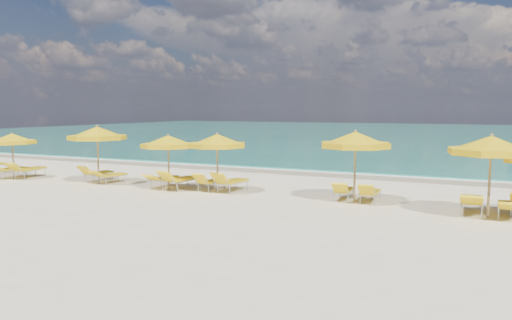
% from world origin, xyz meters
% --- Properties ---
extents(ground_plane, '(120.00, 120.00, 0.00)m').
position_xyz_m(ground_plane, '(0.00, 0.00, 0.00)').
color(ground_plane, beige).
extents(ocean, '(120.00, 80.00, 0.30)m').
position_xyz_m(ocean, '(0.00, 48.00, 0.00)').
color(ocean, '#136F59').
rests_on(ocean, ground).
extents(wet_sand_band, '(120.00, 2.60, 0.01)m').
position_xyz_m(wet_sand_band, '(0.00, 7.40, 0.00)').
color(wet_sand_band, tan).
rests_on(wet_sand_band, ground).
extents(foam_line, '(120.00, 1.20, 0.03)m').
position_xyz_m(foam_line, '(0.00, 8.20, 0.00)').
color(foam_line, white).
rests_on(foam_line, ground).
extents(whitecap_near, '(14.00, 0.36, 0.05)m').
position_xyz_m(whitecap_near, '(-6.00, 17.00, 0.00)').
color(whitecap_near, white).
rests_on(whitecap_near, ground).
extents(whitecap_far, '(18.00, 0.30, 0.05)m').
position_xyz_m(whitecap_far, '(8.00, 24.00, 0.00)').
color(whitecap_far, white).
rests_on(whitecap_far, ground).
extents(umbrella_1, '(2.38, 2.38, 2.17)m').
position_xyz_m(umbrella_1, '(-11.64, -0.52, 1.85)').
color(umbrella_1, '#9A7E4D').
rests_on(umbrella_1, ground).
extents(umbrella_2, '(2.59, 2.59, 2.56)m').
position_xyz_m(umbrella_2, '(-7.01, 0.08, 2.18)').
color(umbrella_2, '#9A7E4D').
rests_on(umbrella_2, ground).
extents(umbrella_3, '(2.50, 2.50, 2.26)m').
position_xyz_m(umbrella_3, '(-3.24, 0.03, 1.93)').
color(umbrella_3, '#9A7E4D').
rests_on(umbrella_3, ground).
extents(umbrella_4, '(2.43, 2.43, 2.35)m').
position_xyz_m(umbrella_4, '(-1.12, 0.30, 2.00)').
color(umbrella_4, '#9A7E4D').
rests_on(umbrella_4, ground).
extents(umbrella_5, '(2.74, 2.74, 2.54)m').
position_xyz_m(umbrella_5, '(4.29, 0.56, 2.17)').
color(umbrella_5, '#9A7E4D').
rests_on(umbrella_5, ground).
extents(umbrella_6, '(2.95, 2.95, 2.54)m').
position_xyz_m(umbrella_6, '(8.59, -0.26, 2.17)').
color(umbrella_6, '#9A7E4D').
rests_on(umbrella_6, ground).
extents(lounger_1_left, '(0.71, 1.97, 0.83)m').
position_xyz_m(lounger_1_left, '(-12.10, -0.35, 0.24)').
color(lounger_1_left, '#A5A8AD').
rests_on(lounger_1_left, ground).
extents(lounger_1_right, '(0.83, 2.04, 0.84)m').
position_xyz_m(lounger_1_right, '(-11.23, -0.00, 0.24)').
color(lounger_1_right, '#A5A8AD').
rests_on(lounger_1_right, ground).
extents(lounger_2_left, '(0.66, 1.74, 0.80)m').
position_xyz_m(lounger_2_left, '(-7.51, 0.59, 0.21)').
color(lounger_2_left, '#A5A8AD').
rests_on(lounger_2_left, ground).
extents(lounger_2_right, '(0.83, 1.77, 0.67)m').
position_xyz_m(lounger_2_right, '(-6.53, 0.36, 0.20)').
color(lounger_2_right, '#A5A8AD').
rests_on(lounger_2_right, ground).
extents(lounger_3_left, '(0.63, 1.84, 0.66)m').
position_xyz_m(lounger_3_left, '(-3.78, 0.44, 0.21)').
color(lounger_3_left, '#A5A8AD').
rests_on(lounger_3_left, ground).
extents(lounger_3_right, '(0.90, 2.04, 0.89)m').
position_xyz_m(lounger_3_right, '(-2.76, 0.23, 0.24)').
color(lounger_3_right, '#A5A8AD').
rests_on(lounger_3_right, ground).
extents(lounger_4_left, '(0.67, 1.66, 0.79)m').
position_xyz_m(lounger_4_left, '(-1.57, 0.56, 0.21)').
color(lounger_4_left, '#A5A8AD').
rests_on(lounger_4_left, ground).
extents(lounger_4_right, '(0.82, 1.93, 0.88)m').
position_xyz_m(lounger_4_right, '(-0.66, 0.66, 0.24)').
color(lounger_4_right, '#A5A8AD').
rests_on(lounger_4_right, ground).
extents(lounger_5_left, '(0.71, 1.69, 0.76)m').
position_xyz_m(lounger_5_left, '(3.84, 0.78, 0.21)').
color(lounger_5_left, '#A5A8AD').
rests_on(lounger_5_left, ground).
extents(lounger_5_right, '(0.62, 1.66, 0.77)m').
position_xyz_m(lounger_5_right, '(4.81, 0.73, 0.21)').
color(lounger_5_right, '#A5A8AD').
rests_on(lounger_5_right, ground).
extents(lounger_6_left, '(0.72, 2.06, 0.78)m').
position_xyz_m(lounger_6_left, '(8.11, 0.22, 0.24)').
color(lounger_6_left, '#A5A8AD').
rests_on(lounger_6_left, ground).
extents(lounger_6_right, '(0.60, 1.80, 0.66)m').
position_xyz_m(lounger_6_right, '(9.14, 0.06, 0.21)').
color(lounger_6_right, '#A5A8AD').
rests_on(lounger_6_right, ground).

